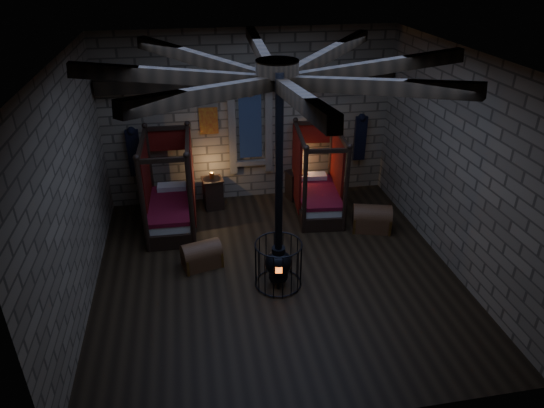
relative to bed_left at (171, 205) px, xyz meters
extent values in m
cube|color=black|center=(2.02, -2.30, -0.52)|extent=(7.00, 7.00, 0.01)
cube|color=#847054|center=(2.02, 1.20, 1.58)|extent=(7.00, 0.02, 4.20)
cube|color=#847054|center=(2.02, -5.80, 1.58)|extent=(7.00, 0.02, 4.20)
cube|color=#847054|center=(-1.48, -2.30, 1.58)|extent=(0.02, 7.00, 4.20)
cube|color=#847054|center=(5.52, -2.30, 1.58)|extent=(0.02, 7.00, 4.20)
cube|color=black|center=(2.02, -2.30, 3.68)|extent=(7.00, 7.00, 0.01)
cube|color=black|center=(2.02, 1.02, 2.53)|extent=(6.86, 0.35, 0.30)
cylinder|color=black|center=(2.02, -2.30, 3.53)|extent=(0.70, 0.70, 0.25)
cube|color=black|center=(2.02, 1.15, 1.38)|extent=(0.55, 0.04, 1.60)
cube|color=maroon|center=(1.02, 1.16, 1.58)|extent=(0.45, 0.03, 0.65)
cube|color=black|center=(-0.78, 1.04, 0.93)|extent=(0.30, 0.10, 1.15)
cube|color=black|center=(4.82, 1.04, 0.93)|extent=(0.30, 0.10, 1.15)
cube|color=black|center=(0.00, -0.08, -0.35)|extent=(1.10, 2.04, 0.35)
cube|color=beige|center=(0.00, -0.08, -0.08)|extent=(0.98, 1.88, 0.21)
cube|color=maroon|center=(0.00, -0.08, 0.05)|extent=(1.04, 1.92, 0.10)
cube|color=beige|center=(0.02, 0.65, 0.15)|extent=(0.68, 0.36, 0.13)
cube|color=#620F08|center=(0.03, 0.91, 1.26)|extent=(1.06, 0.08, 0.53)
cylinder|color=black|center=(-0.51, -1.03, 0.54)|extent=(0.11, 0.11, 2.12)
cylinder|color=black|center=(-0.45, 0.90, 0.54)|extent=(0.11, 0.11, 2.12)
cylinder|color=black|center=(0.45, -1.06, 0.54)|extent=(0.11, 0.11, 2.12)
cylinder|color=black|center=(0.51, 0.87, 0.54)|extent=(0.11, 0.11, 2.12)
cube|color=#620F08|center=(-0.50, 0.22, 0.58)|extent=(0.10, 1.45, 1.88)
cube|color=#620F08|center=(0.52, 0.19, 0.58)|extent=(0.10, 1.45, 1.88)
cube|color=black|center=(3.47, 0.01, -0.36)|extent=(1.17, 2.00, 0.33)
cube|color=beige|center=(3.47, 0.01, -0.10)|extent=(1.05, 1.84, 0.20)
cube|color=maroon|center=(3.47, 0.01, 0.03)|extent=(1.11, 1.89, 0.09)
cube|color=beige|center=(3.54, 0.70, 0.12)|extent=(0.67, 0.38, 0.13)
cube|color=#620F08|center=(3.56, 0.95, 1.18)|extent=(1.01, 0.14, 0.51)
cylinder|color=black|center=(2.92, -0.86, 0.49)|extent=(0.10, 0.10, 2.02)
cylinder|color=black|center=(3.10, 0.97, 0.49)|extent=(0.10, 0.10, 2.02)
cylinder|color=black|center=(3.84, -0.95, 0.49)|extent=(0.10, 0.10, 2.02)
cylinder|color=black|center=(4.02, 0.88, 0.49)|extent=(0.10, 0.10, 2.02)
cube|color=#620F08|center=(3.01, 0.33, 0.53)|extent=(0.19, 1.38, 1.79)
cube|color=#620F08|center=(3.98, 0.24, 0.53)|extent=(0.19, 1.38, 1.79)
cube|color=brown|center=(0.58, -1.77, -0.36)|extent=(0.87, 0.65, 0.32)
cylinder|color=brown|center=(0.58, -1.77, -0.20)|extent=(0.87, 0.65, 0.47)
cube|color=#A37532|center=(0.23, -1.86, -0.36)|extent=(0.17, 0.48, 0.34)
cube|color=#A37532|center=(0.93, -1.68, -0.36)|extent=(0.17, 0.48, 0.34)
cube|color=brown|center=(4.48, -1.01, -0.35)|extent=(0.97, 0.74, 0.36)
cylinder|color=brown|center=(4.48, -1.01, -0.17)|extent=(0.97, 0.74, 0.52)
cube|color=#A37532|center=(4.10, -0.89, -0.35)|extent=(0.20, 0.54, 0.38)
cube|color=#A37532|center=(4.86, -1.12, -0.35)|extent=(0.20, 0.54, 0.38)
cube|color=black|center=(0.99, 0.70, -0.15)|extent=(0.50, 0.48, 0.75)
cube|color=black|center=(0.99, 0.70, 0.24)|extent=(0.54, 0.53, 0.04)
cylinder|color=#A37532|center=(0.99, 0.70, 0.35)|extent=(0.11, 0.11, 0.17)
cube|color=black|center=(3.12, 0.85, -0.17)|extent=(0.51, 0.49, 0.70)
cube|color=black|center=(3.12, 0.85, 0.19)|extent=(0.56, 0.54, 0.04)
cube|color=brown|center=(3.12, 0.85, 0.25)|extent=(0.21, 0.17, 0.05)
cylinder|color=black|center=(1.99, -2.65, -0.32)|extent=(0.36, 0.36, 0.09)
sphere|color=black|center=(1.99, -2.65, -0.02)|extent=(0.51, 0.51, 0.51)
cylinder|color=black|center=(1.99, -2.65, 0.25)|extent=(0.25, 0.25, 0.13)
cube|color=#FF5914|center=(1.95, -2.89, -0.02)|extent=(0.13, 0.04, 0.13)
cylinder|color=black|center=(1.99, -2.65, 1.91)|extent=(0.14, 0.14, 3.23)
torus|color=black|center=(1.99, -2.65, -0.49)|extent=(0.90, 0.90, 0.03)
torus|color=black|center=(1.99, -2.65, 0.39)|extent=(0.90, 0.90, 0.03)
camera|label=1|loc=(0.53, -10.05, 5.24)|focal=32.00mm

